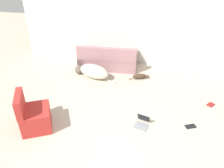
% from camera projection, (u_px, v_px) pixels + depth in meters
% --- Properties ---
extents(ground_plane, '(20.00, 20.00, 0.00)m').
position_uv_depth(ground_plane, '(113.00, 155.00, 4.00)').
color(ground_plane, '#BCB29E').
extents(wall_back, '(7.46, 0.06, 2.53)m').
position_uv_depth(wall_back, '(137.00, 25.00, 6.81)').
color(wall_back, silver).
rests_on(wall_back, ground_plane).
extents(couch, '(1.84, 0.88, 0.79)m').
position_uv_depth(couch, '(108.00, 60.00, 6.98)').
color(couch, '#A3757A').
rests_on(couch, ground_plane).
extents(dog, '(1.37, 0.72, 0.42)m').
position_uv_depth(dog, '(93.00, 71.00, 6.43)').
color(dog, beige).
rests_on(dog, ground_plane).
extents(cat, '(0.60, 0.29, 0.16)m').
position_uv_depth(cat, '(140.00, 76.00, 6.42)').
color(cat, '#473323').
rests_on(cat, ground_plane).
extents(laptop_open, '(0.37, 0.40, 0.24)m').
position_uv_depth(laptop_open, '(142.00, 121.00, 4.70)').
color(laptop_open, gray).
rests_on(laptop_open, ground_plane).
extents(book_black, '(0.25, 0.19, 0.02)m').
position_uv_depth(book_black, '(191.00, 126.00, 4.65)').
color(book_black, black).
rests_on(book_black, ground_plane).
extents(book_red, '(0.22, 0.23, 0.02)m').
position_uv_depth(book_red, '(211.00, 105.00, 5.32)').
color(book_red, maroon).
rests_on(book_red, ground_plane).
extents(side_chair, '(0.81, 0.83, 0.86)m').
position_uv_depth(side_chair, '(34.00, 116.00, 4.50)').
color(side_chair, '#B72D28').
rests_on(side_chair, ground_plane).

